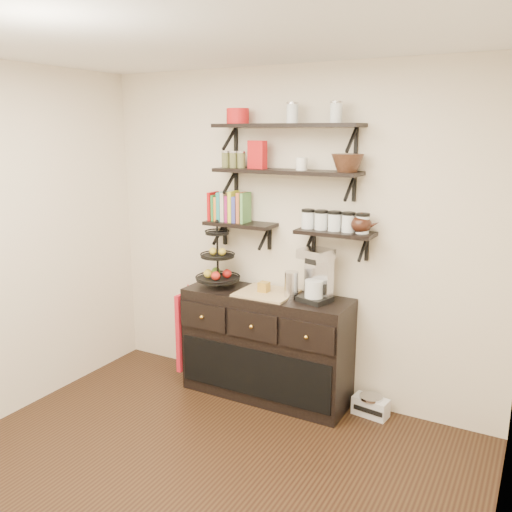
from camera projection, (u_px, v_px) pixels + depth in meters
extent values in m
plane|color=black|center=(166.00, 504.00, 3.26)|extent=(3.50, 3.50, 0.00)
cube|color=white|center=(146.00, 25.00, 2.65)|extent=(3.50, 3.50, 0.02)
cube|color=beige|center=(292.00, 236.00, 4.45)|extent=(3.50, 0.02, 2.70)
cube|color=beige|center=(507.00, 350.00, 2.14)|extent=(0.02, 3.50, 2.70)
cube|color=black|center=(286.00, 125.00, 4.14)|extent=(1.20, 0.27, 0.03)
cube|color=black|center=(236.00, 140.00, 4.51)|extent=(0.02, 0.03, 0.20)
cube|color=black|center=(356.00, 141.00, 4.02)|extent=(0.02, 0.03, 0.20)
cube|color=black|center=(286.00, 172.00, 4.22)|extent=(1.20, 0.27, 0.03)
cube|color=black|center=(236.00, 182.00, 4.59)|extent=(0.02, 0.03, 0.20)
cube|color=black|center=(354.00, 188.00, 4.10)|extent=(0.02, 0.03, 0.20)
cube|color=black|center=(240.00, 224.00, 4.52)|extent=(0.60, 0.25, 0.03)
cube|color=black|center=(225.00, 233.00, 4.75)|extent=(0.02, 0.03, 0.20)
cube|color=black|center=(270.00, 238.00, 4.54)|extent=(0.03, 0.03, 0.20)
cube|color=black|center=(335.00, 233.00, 4.13)|extent=(0.60, 0.25, 0.03)
cube|color=black|center=(314.00, 242.00, 4.35)|extent=(0.03, 0.03, 0.20)
cube|color=black|center=(367.00, 248.00, 4.15)|extent=(0.02, 0.03, 0.20)
cube|color=#B20D0F|center=(214.00, 208.00, 4.62)|extent=(0.02, 0.15, 0.20)
cube|color=#287735|center=(218.00, 206.00, 4.60)|extent=(0.03, 0.15, 0.24)
cube|color=orange|center=(221.00, 208.00, 4.59)|extent=(0.04, 0.15, 0.21)
cube|color=teal|center=(225.00, 206.00, 4.57)|extent=(0.03, 0.15, 0.25)
cube|color=beige|center=(228.00, 208.00, 4.55)|extent=(0.03, 0.15, 0.22)
cube|color=#931C5E|center=(233.00, 206.00, 4.53)|extent=(0.04, 0.15, 0.26)
cube|color=#CAD327|center=(236.00, 208.00, 4.52)|extent=(0.03, 0.15, 0.23)
cube|color=#3D419B|center=(240.00, 210.00, 4.50)|extent=(0.03, 0.15, 0.20)
cube|color=#B85A2F|center=(244.00, 208.00, 4.48)|extent=(0.04, 0.15, 0.24)
cube|color=#57924A|center=(248.00, 210.00, 4.46)|extent=(0.03, 0.15, 0.21)
cylinder|color=silver|center=(308.00, 220.00, 4.22)|extent=(0.10, 0.10, 0.13)
cylinder|color=silver|center=(321.00, 221.00, 4.17)|extent=(0.10, 0.10, 0.13)
cylinder|color=silver|center=(335.00, 222.00, 4.12)|extent=(0.10, 0.10, 0.13)
cylinder|color=silver|center=(348.00, 223.00, 4.07)|extent=(0.10, 0.10, 0.13)
cylinder|color=silver|center=(363.00, 225.00, 4.02)|extent=(0.10, 0.10, 0.13)
cube|color=black|center=(266.00, 346.00, 4.51)|extent=(1.40, 0.45, 0.90)
cube|color=tan|center=(266.00, 293.00, 4.40)|extent=(0.45, 0.41, 0.02)
sphere|color=gold|center=(202.00, 317.00, 4.45)|extent=(0.04, 0.04, 0.04)
sphere|color=gold|center=(251.00, 327.00, 4.23)|extent=(0.04, 0.04, 0.04)
sphere|color=gold|center=(306.00, 337.00, 4.01)|extent=(0.04, 0.04, 0.04)
cylinder|color=black|center=(217.00, 255.00, 4.56)|extent=(0.02, 0.02, 0.55)
cylinder|color=black|center=(218.00, 279.00, 4.61)|extent=(0.37, 0.37, 0.01)
cylinder|color=black|center=(218.00, 256.00, 4.56)|extent=(0.28, 0.28, 0.02)
cylinder|color=black|center=(217.00, 233.00, 4.52)|extent=(0.20, 0.20, 0.02)
sphere|color=#B21914|center=(227.00, 274.00, 4.61)|extent=(0.08, 0.08, 0.08)
sphere|color=gold|center=(213.00, 251.00, 4.58)|extent=(0.07, 0.07, 0.07)
cube|color=#A27725|center=(264.00, 287.00, 4.40)|extent=(0.08, 0.08, 0.08)
cube|color=black|center=(315.00, 299.00, 4.20)|extent=(0.27, 0.26, 0.04)
cube|color=silver|center=(319.00, 275.00, 4.23)|extent=(0.24, 0.14, 0.35)
cube|color=silver|center=(316.00, 254.00, 4.12)|extent=(0.27, 0.26, 0.07)
cylinder|color=silver|center=(314.00, 289.00, 4.17)|extent=(0.18, 0.18, 0.13)
cylinder|color=silver|center=(291.00, 285.00, 4.26)|extent=(0.11, 0.11, 0.22)
cube|color=#B5131C|center=(187.00, 330.00, 4.75)|extent=(0.04, 0.29, 0.69)
cube|color=silver|center=(371.00, 407.00, 4.27)|extent=(0.29, 0.17, 0.15)
cylinder|color=silver|center=(371.00, 397.00, 4.25)|extent=(0.21, 0.21, 0.02)
cube|color=black|center=(368.00, 411.00, 4.20)|extent=(0.24, 0.04, 0.04)
cube|color=red|center=(257.00, 155.00, 4.31)|extent=(0.17, 0.10, 0.22)
cylinder|color=white|center=(302.00, 164.00, 4.14)|extent=(0.09, 0.09, 0.10)
cylinder|color=red|center=(238.00, 116.00, 4.32)|extent=(0.18, 0.18, 0.12)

